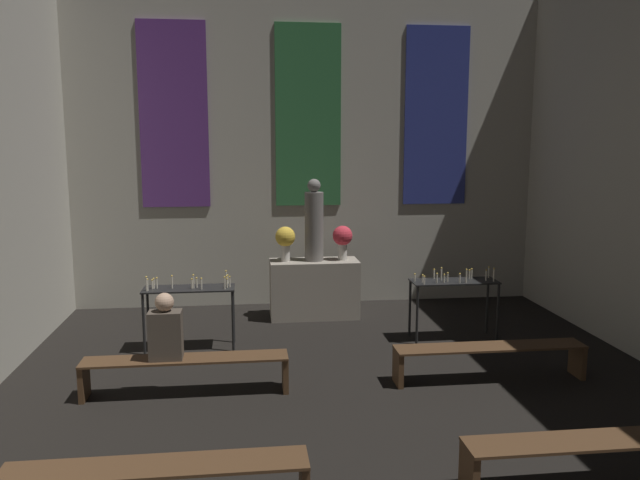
% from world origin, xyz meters
% --- Properties ---
extents(wall_back, '(8.18, 0.16, 5.41)m').
position_xyz_m(wall_back, '(0.00, 10.52, 2.73)').
color(wall_back, '#B2AD9E').
rests_on(wall_back, ground_plane).
extents(altar, '(1.41, 0.62, 0.93)m').
position_xyz_m(altar, '(0.00, 9.56, 0.46)').
color(altar, gray).
rests_on(altar, ground_plane).
extents(statue, '(0.30, 0.30, 1.31)m').
position_xyz_m(statue, '(0.00, 9.56, 1.53)').
color(statue, slate).
rests_on(statue, altar).
extents(flower_vase_left, '(0.32, 0.32, 0.55)m').
position_xyz_m(flower_vase_left, '(-0.46, 9.56, 1.29)').
color(flower_vase_left, beige).
rests_on(flower_vase_left, altar).
extents(flower_vase_right, '(0.32, 0.32, 0.55)m').
position_xyz_m(flower_vase_right, '(0.46, 9.56, 1.29)').
color(flower_vase_right, beige).
rests_on(flower_vase_right, altar).
extents(candle_rack_left, '(1.23, 0.45, 1.05)m').
position_xyz_m(candle_rack_left, '(-1.86, 8.18, 0.74)').
color(candle_rack_left, black).
rests_on(candle_rack_left, ground_plane).
extents(candle_rack_right, '(1.23, 0.45, 1.05)m').
position_xyz_m(candle_rack_right, '(1.86, 8.18, 0.74)').
color(candle_rack_right, black).
rests_on(candle_rack_right, ground_plane).
extents(pew_second_left, '(2.28, 0.36, 0.43)m').
position_xyz_m(pew_second_left, '(-1.77, 4.24, 0.32)').
color(pew_second_left, '#4C331E').
rests_on(pew_second_left, ground_plane).
extents(pew_second_right, '(2.28, 0.36, 0.43)m').
position_xyz_m(pew_second_right, '(1.77, 4.24, 0.32)').
color(pew_second_right, '#4C331E').
rests_on(pew_second_right, ground_plane).
extents(pew_back_left, '(2.28, 0.36, 0.43)m').
position_xyz_m(pew_back_left, '(-1.77, 6.59, 0.32)').
color(pew_back_left, '#4C331E').
rests_on(pew_back_left, ground_plane).
extents(pew_back_right, '(2.28, 0.36, 0.43)m').
position_xyz_m(pew_back_right, '(1.77, 6.59, 0.32)').
color(pew_back_right, '#4C331E').
rests_on(pew_back_right, ground_plane).
extents(person_seated, '(0.36, 0.24, 0.75)m').
position_xyz_m(person_seated, '(-1.98, 6.59, 0.76)').
color(person_seated, '#4C4238').
rests_on(person_seated, pew_back_left).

